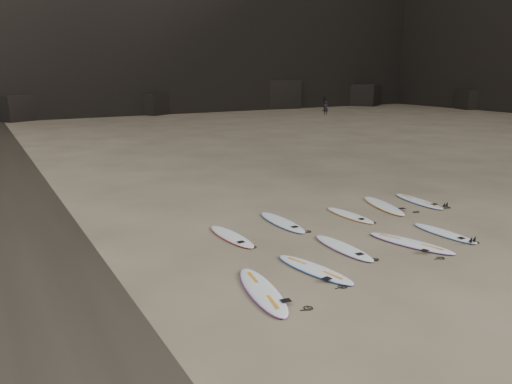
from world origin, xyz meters
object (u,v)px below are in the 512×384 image
Objects in this scene: surfboard_0 at (262,291)px; surfboard_9 at (418,201)px; surfboard_7 at (350,215)px; surfboard_1 at (314,269)px; person_b at (324,104)px; surfboard_8 at (383,205)px; person_a at (326,108)px; surfboard_5 at (231,236)px; surfboard_3 at (411,243)px; surfboard_2 at (343,248)px; surfboard_4 at (444,233)px; surfboard_6 at (282,222)px.

surfboard_0 is 1.08× the size of surfboard_9.
surfboard_0 is 1.20× the size of surfboard_7.
person_b reaches higher than surfboard_1.
surfboard_8 is 1.79× the size of person_a.
surfboard_9 is at bearing 14.10° from surfboard_1.
surfboard_5 is 1.43× the size of person_b.
surfboard_9 is (3.86, 3.28, -0.00)m from surfboard_3.
surfboard_9 is at bearing 24.45° from surfboard_2.
person_b is at bearing 41.78° from surfboard_1.
surfboard_4 is 1.35× the size of person_b.
surfboard_3 reaches higher than surfboard_6.
surfboard_1 is 0.94× the size of surfboard_3.
person_b reaches higher than surfboard_7.
surfboard_3 reaches higher than surfboard_2.
surfboard_4 is 3.37m from surfboard_8.
person_a is at bearing 64.43° from surfboard_9.
surfboard_0 is 45.78m from person_a.
person_a is (19.58, 31.59, 0.72)m from surfboard_9.
person_b reaches higher than surfboard_6.
surfboard_5 is at bearing 84.68° from surfboard_0.
surfboard_3 reaches higher than surfboard_4.
surfboard_1 is at bearing -81.27° from surfboard_5.
surfboard_6 reaches higher than surfboard_1.
surfboard_2 is at bearing -135.13° from surfboard_7.
person_b is (25.93, 35.76, 0.82)m from surfboard_7.
surfboard_3 is 1.62m from surfboard_4.
surfboard_2 is 3.36m from surfboard_7.
surfboard_3 reaches higher than surfboard_9.
surfboard_2 is 6.38m from surfboard_9.
surfboard_0 is at bearing -175.20° from surfboard_4.
person_a is at bearing 51.81° from surfboard_7.
surfboard_8 is at bearing 34.06° from surfboard_2.
surfboard_0 is 7.09m from surfboard_4.
surfboard_5 is 0.96× the size of surfboard_9.
surfboard_3 is 5.34m from surfboard_5.
surfboard_5 is at bearing 177.73° from surfboard_7.
person_a is at bearing 51.83° from surfboard_6.
person_b is (24.03, 35.43, 0.81)m from surfboard_8.
surfboard_7 is 3.54m from surfboard_9.
surfboard_8 is at bearing -26.98° from person_b.
person_a is (23.12, 31.74, 0.73)m from surfboard_7.
surfboard_9 is at bearing -1.89° from surfboard_5.
surfboard_2 is 1.08× the size of surfboard_7.
surfboard_0 is at bearing -148.78° from surfboard_7.
surfboard_8 reaches higher than surfboard_6.
surfboard_5 is at bearing -172.84° from surfboard_9.
surfboard_1 is at bearing -72.07° from person_a.
surfboard_5 is at bearing 133.82° from surfboard_2.
person_a is at bearing 41.51° from surfboard_1.
surfboard_5 is at bearing 90.72° from surfboard_1.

